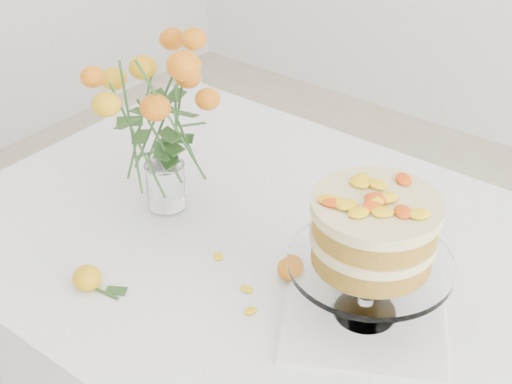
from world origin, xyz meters
TOP-DOWN VIEW (x-y plane):
  - table at (0.00, 0.00)m, footprint 1.43×0.93m
  - napkin at (0.18, -0.07)m, footprint 0.36×0.36m
  - cake_stand at (0.18, -0.07)m, footprint 0.27×0.27m
  - rose_vase at (-0.31, -0.04)m, footprint 0.32×0.32m
  - loose_rose_near at (-0.25, -0.31)m, footprint 0.09×0.05m
  - loose_rose_far at (0.02, -0.06)m, footprint 0.09×0.05m
  - stray_petal_a at (-0.12, -0.10)m, footprint 0.03×0.02m
  - stray_petal_b at (-0.02, -0.14)m, footprint 0.03×0.02m
  - stray_petal_c at (0.02, -0.18)m, footprint 0.03×0.02m

SIDE VIEW (x-z plane):
  - table at x=0.00m, z-range 0.30..1.05m
  - stray_petal_a at x=-0.12m, z-range 0.76..0.76m
  - stray_petal_b at x=-0.02m, z-range 0.76..0.76m
  - stray_petal_c at x=0.02m, z-range 0.76..0.76m
  - napkin at x=0.18m, z-range 0.76..0.76m
  - loose_rose_far at x=0.02m, z-range 0.76..0.80m
  - loose_rose_near at x=-0.25m, z-range 0.76..0.80m
  - cake_stand at x=0.18m, z-range 0.81..1.05m
  - rose_vase at x=-0.31m, z-range 0.79..1.20m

